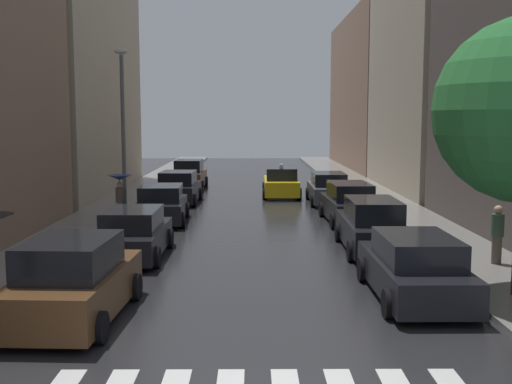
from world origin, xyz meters
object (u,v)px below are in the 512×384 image
object	(u,v)px
parked_car_right_nearest	(414,268)
parked_car_left_third	(162,205)
parked_car_left_fifth	(189,175)
parked_car_left_nearest	(74,282)
pedestrian_foreground	(120,188)
lamp_post_left	(123,121)
parked_car_right_fourth	(328,189)
parked_car_right_third	(349,204)
parked_car_right_second	(372,227)
pedestrian_near_tree	(497,233)
parked_car_left_second	(134,235)
parked_car_left_fourth	(179,188)
taxi_midroad	(281,183)

from	to	relation	value
parked_car_right_nearest	parked_car_left_third	bearing A→B (deg)	34.36
parked_car_left_third	parked_car_left_fifth	size ratio (longest dim) A/B	1.00
parked_car_left_nearest	pedestrian_foreground	distance (m)	12.19
parked_car_left_nearest	lamp_post_left	xyz separation A→B (m)	(-1.65, 13.49, 3.37)
parked_car_right_fourth	pedestrian_foreground	world-z (taller)	pedestrian_foreground
parked_car_left_fifth	parked_car_right_third	xyz separation A→B (m)	(7.86, -12.57, -0.05)
parked_car_left_third	parked_car_right_second	xyz separation A→B (m)	(7.65, -5.62, 0.06)
parked_car_left_fifth	parked_car_right_second	world-z (taller)	parked_car_left_fifth
parked_car_left_third	parked_car_right_second	bearing A→B (deg)	-128.81
parked_car_right_fourth	pedestrian_near_tree	world-z (taller)	pedestrian_near_tree
parked_car_left_second	pedestrian_foreground	world-z (taller)	pedestrian_foreground
parked_car_left_fourth	parked_car_right_second	xyz separation A→B (m)	(7.65, -11.61, 0.03)
parked_car_right_third	lamp_post_left	size ratio (longest dim) A/B	0.68
parked_car_right_third	parked_car_right_fourth	world-z (taller)	parked_car_right_third
parked_car_left_fourth	parked_car_left_fifth	xyz separation A→B (m)	(-0.11, 6.56, 0.07)
parked_car_left_third	parked_car_left_fourth	world-z (taller)	parked_car_left_fourth
taxi_midroad	lamp_post_left	bearing A→B (deg)	139.05
parked_car_left_second	parked_car_right_third	xyz separation A→B (m)	(7.67, 6.55, 0.05)
lamp_post_left	parked_car_left_third	bearing A→B (deg)	-27.81
taxi_midroad	pedestrian_foreground	world-z (taller)	pedestrian_foreground
parked_car_right_third	parked_car_left_third	bearing A→B (deg)	87.91
parked_car_left_fourth	pedestrian_near_tree	distance (m)	17.70
parked_car_left_nearest	parked_car_left_third	distance (m)	12.59
parked_car_right_third	pedestrian_near_tree	size ratio (longest dim) A/B	2.85
parked_car_right_third	pedestrian_near_tree	distance (m)	8.57
parked_car_left_nearest	parked_car_left_second	world-z (taller)	parked_car_left_nearest
parked_car_left_fourth	parked_car_left_second	bearing A→B (deg)	-177.98
parked_car_right_nearest	parked_car_right_fourth	world-z (taller)	parked_car_right_fourth
parked_car_left_third	parked_car_right_fourth	world-z (taller)	parked_car_right_fourth
parked_car_right_fourth	lamp_post_left	distance (m)	11.16
parked_car_right_third	pedestrian_foreground	distance (m)	9.39
parked_car_left_second	pedestrian_near_tree	xyz separation A→B (m)	(10.69, -1.47, 0.30)
parked_car_left_third	taxi_midroad	bearing A→B (deg)	-33.72
parked_car_left_nearest	taxi_midroad	xyz separation A→B (m)	(5.40, 21.43, -0.07)
parked_car_right_second	pedestrian_near_tree	xyz separation A→B (m)	(3.13, -2.42, 0.23)
lamp_post_left	parked_car_left_nearest	bearing A→B (deg)	-83.03
parked_car_left_nearest	parked_car_left_third	size ratio (longest dim) A/B	1.08
parked_car_left_second	parked_car_left_nearest	bearing A→B (deg)	178.81
parked_car_left_fourth	parked_car_left_fifth	size ratio (longest dim) A/B	1.00
parked_car_left_fifth	taxi_midroad	distance (m)	6.60
parked_car_left_third	parked_car_left_fourth	bearing A→B (deg)	-2.50
parked_car_left_nearest	parked_car_left_fifth	world-z (taller)	parked_car_left_fifth
pedestrian_near_tree	lamp_post_left	bearing A→B (deg)	126.39
parked_car_left_fourth	pedestrian_foreground	bearing A→B (deg)	167.85
parked_car_right_nearest	pedestrian_foreground	bearing A→B (deg)	40.96
parked_car_right_third	lamp_post_left	xyz separation A→B (m)	(-9.45, 0.92, 3.42)
parked_car_right_second	parked_car_left_second	bearing A→B (deg)	97.97
parked_car_left_nearest	parked_car_right_second	distance (m)	10.38
parked_car_left_nearest	parked_car_right_third	xyz separation A→B (m)	(7.80, 12.57, -0.05)
parked_car_left_fourth	taxi_midroad	bearing A→B (deg)	-60.40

